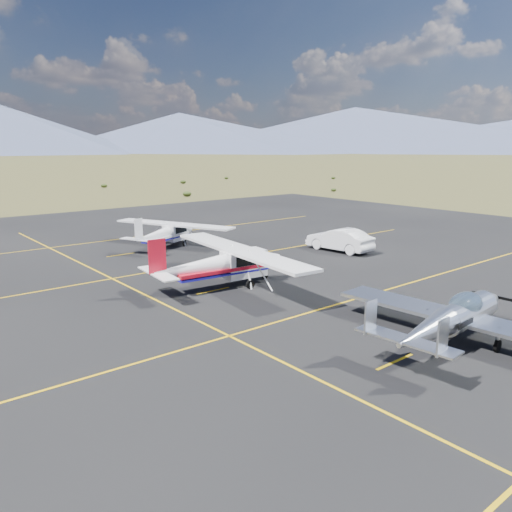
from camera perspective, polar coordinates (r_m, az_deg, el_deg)
name	(u,v)px	position (r m, az deg, el deg)	size (l,w,h in m)	color
ground	(368,317)	(22.26, 12.73, -6.79)	(1600.00, 1600.00, 0.00)	#383D1C
apron	(264,283)	(26.90, 0.94, -3.10)	(72.00, 72.00, 0.02)	black
aircraft_low_wing	(455,318)	(19.81, 21.83, -6.56)	(7.46, 10.39, 2.25)	silver
aircraft_cessna	(222,263)	(25.86, -3.94, -0.82)	(6.94, 11.51, 2.90)	white
aircraft_plain	(166,232)	(36.65, -10.23, 2.68)	(7.10, 9.41, 2.47)	white
sedan	(339,240)	(35.34, 9.52, 1.86)	(1.68, 4.82, 1.59)	white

